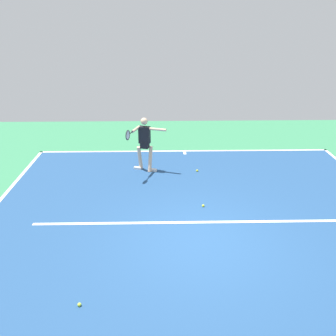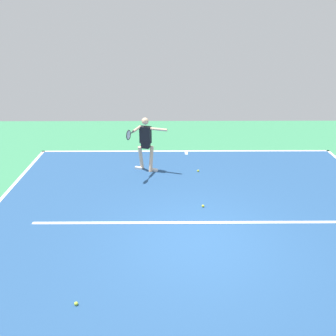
% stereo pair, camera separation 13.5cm
% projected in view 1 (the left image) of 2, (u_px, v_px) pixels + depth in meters
% --- Properties ---
extents(ground_plane, '(19.55, 19.55, 0.00)m').
position_uv_depth(ground_plane, '(201.00, 241.00, 8.04)').
color(ground_plane, '#388456').
extents(court_surface, '(10.43, 11.52, 0.00)m').
position_uv_depth(court_surface, '(201.00, 241.00, 8.04)').
color(court_surface, navy).
rests_on(court_surface, ground_plane).
extents(court_line_baseline_near, '(10.43, 0.10, 0.01)m').
position_uv_depth(court_line_baseline_near, '(184.00, 151.00, 13.31)').
color(court_line_baseline_near, white).
rests_on(court_line_baseline_near, ground_plane).
extents(court_line_service, '(7.83, 0.10, 0.01)m').
position_uv_depth(court_line_service, '(197.00, 222.00, 8.75)').
color(court_line_service, white).
rests_on(court_line_service, ground_plane).
extents(court_line_centre_mark, '(0.10, 0.30, 0.01)m').
position_uv_depth(court_line_centre_mark, '(185.00, 153.00, 13.12)').
color(court_line_centre_mark, white).
rests_on(court_line_centre_mark, ground_plane).
extents(tennis_player, '(1.17, 1.13, 1.72)m').
position_uv_depth(tennis_player, '(144.00, 141.00, 11.27)').
color(tennis_player, beige).
rests_on(tennis_player, ground_plane).
extents(tennis_ball_near_player, '(0.07, 0.07, 0.07)m').
position_uv_depth(tennis_ball_near_player, '(79.00, 305.00, 6.23)').
color(tennis_ball_near_player, '#C6E53D').
rests_on(tennis_ball_near_player, ground_plane).
extents(tennis_ball_near_service_line, '(0.07, 0.07, 0.07)m').
position_uv_depth(tennis_ball_near_service_line, '(203.00, 206.00, 9.44)').
color(tennis_ball_near_service_line, yellow).
rests_on(tennis_ball_near_service_line, ground_plane).
extents(tennis_ball_far_corner, '(0.07, 0.07, 0.07)m').
position_uv_depth(tennis_ball_far_corner, '(197.00, 171.00, 11.56)').
color(tennis_ball_far_corner, yellow).
rests_on(tennis_ball_far_corner, ground_plane).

